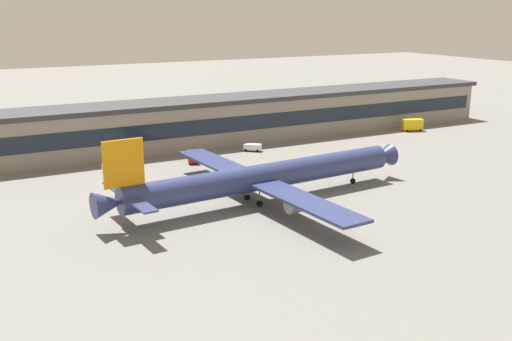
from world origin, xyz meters
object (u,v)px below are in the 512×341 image
at_px(airliner, 262,177).
at_px(stair_truck, 413,124).
at_px(traffic_cone_0, 347,214).
at_px(crew_van, 193,156).
at_px(pushback_tractor, 113,165).
at_px(follow_me_car, 252,147).

bearing_deg(airliner, stair_truck, 27.71).
height_order(airliner, traffic_cone_0, airliner).
xyz_separation_m(crew_van, stair_truck, (72.65, 3.93, 0.52)).
bearing_deg(pushback_tractor, follow_me_car, 1.54).
relative_size(airliner, crew_van, 11.62).
bearing_deg(airliner, follow_me_car, 64.56).
xyz_separation_m(airliner, crew_van, (0.05, 34.26, -3.35)).
distance_m(pushback_tractor, traffic_cone_0, 57.87).
distance_m(follow_me_car, traffic_cone_0, 52.31).
distance_m(airliner, stair_truck, 82.17).
relative_size(airliner, traffic_cone_0, 98.10).
bearing_deg(stair_truck, airliner, -152.29).
xyz_separation_m(airliner, follow_me_car, (17.89, 37.61, -3.72)).
bearing_deg(pushback_tractor, stair_truck, 0.98).
height_order(airliner, stair_truck, airliner).
bearing_deg(follow_me_car, traffic_cone_0, -99.29).
distance_m(airliner, pushback_tractor, 41.23).
xyz_separation_m(airliner, traffic_cone_0, (9.45, -14.01, -4.47)).
xyz_separation_m(crew_van, traffic_cone_0, (9.40, -48.27, -1.13)).
relative_size(stair_truck, traffic_cone_0, 9.67).
relative_size(airliner, pushback_tractor, 12.32).
relative_size(stair_truck, pushback_tractor, 1.21).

